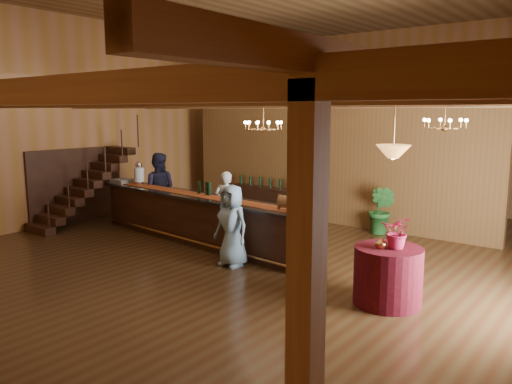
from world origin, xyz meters
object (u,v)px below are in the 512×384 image
Objects in this scene: beverage_dispenser at (139,174)px; guest at (232,226)px; staff_second at (158,189)px; bartender at (226,205)px; round_table at (388,276)px; chandelier_left at (263,125)px; raffle_drum at (286,202)px; chandelier_right at (445,123)px; tasting_bar at (198,218)px; backbar_shelf at (275,202)px; pendant_lamp at (393,151)px; floor_plant at (382,210)px.

guest is at bearing -15.28° from beverage_dispenser.
bartender is at bearing 144.97° from staff_second.
bartender reaches higher than round_table.
chandelier_left is at bearing 3.91° from beverage_dispenser.
chandelier_right is (2.37, 1.71, 1.50)m from raffle_drum.
chandelier_right is 0.42× the size of staff_second.
tasting_bar is 8.33× the size of chandelier_left.
backbar_shelf is 2.76m from bartender.
beverage_dispenser reaches higher than bartender.
raffle_drum is at bearing 165.77° from pendant_lamp.
tasting_bar is 2.29× the size of backbar_shelf.
round_table is (5.25, -4.28, 0.05)m from backbar_shelf.
floor_plant is at bearing 115.08° from round_table.
bartender is at bearing 170.68° from chandelier_left.
chandelier_right reaches higher than backbar_shelf.
staff_second is (-7.08, 1.54, -1.44)m from pendant_lamp.
pendant_lamp is 7.39m from staff_second.
round_table is 1.32× the size of chandelier_right.
tasting_bar is 19.61× the size of raffle_drum.
tasting_bar is 7.41× the size of pendant_lamp.
backbar_shelf is at bearing -160.18° from staff_second.
beverage_dispenser is at bearing -114.74° from backbar_shelf.
bartender is 2.21m from guest.
staff_second is at bearing -114.87° from backbar_shelf.
backbar_shelf is 6.77m from round_table.
floor_plant is at bearing 170.70° from staff_second.
bartender is (-4.76, -0.71, -1.98)m from chandelier_right.
chandelier_left is (1.75, -2.89, 2.29)m from backbar_shelf.
raffle_drum reaches higher than backbar_shelf.
chandelier_left is at bearing 24.11° from tasting_bar.
floor_plant reaches higher than tasting_bar.
guest reaches higher than backbar_shelf.
backbar_shelf is 3.30m from floor_plant.
bartender is at bearing 10.16° from beverage_dispenser.
round_table is at bearing -64.92° from floor_plant.
beverage_dispenser is 4.07m from chandelier_left.
backbar_shelf is (-2.89, 3.68, -0.87)m from raffle_drum.
floor_plant is (-1.95, 4.17, 0.14)m from round_table.
pendant_lamp is (2.36, -0.60, 1.12)m from raffle_drum.
backbar_shelf is (-0.26, 3.41, -0.15)m from tasting_bar.
staff_second reaches higher than raffle_drum.
raffle_drum is 4.82m from staff_second.
floor_plant is (-1.97, 1.86, -2.18)m from chandelier_right.
beverage_dispenser is 0.21× the size of backbar_shelf.
bartender is at bearing 161.38° from pendant_lamp.
round_table is 1.94m from pendant_lamp.
chandelier_left is at bearing 105.12° from guest.
backbar_shelf is 3.64× the size of chandelier_right.
raffle_drum is 1.99m from chandelier_left.
floor_plant is at bearing 60.85° from chandelier_left.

